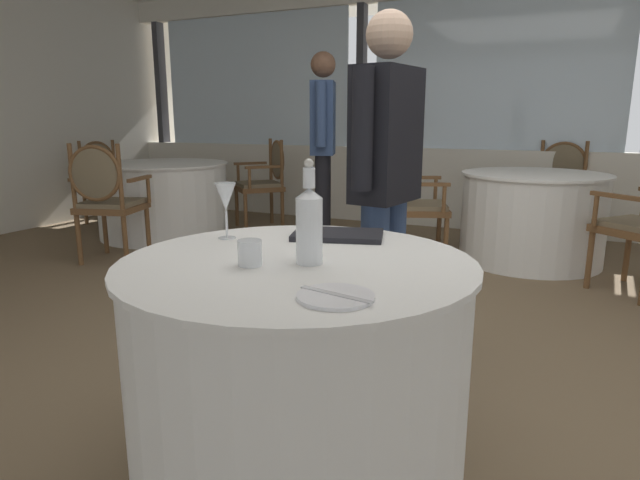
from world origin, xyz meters
TOP-DOWN VIEW (x-y plane):
  - ground_plane at (0.00, 0.00)m, footprint 11.81×11.81m
  - window_wall_far at (-0.00, 3.41)m, footprint 9.09×0.14m
  - foreground_table at (0.00, -1.00)m, footprint 1.12×1.12m
  - side_plate at (0.25, -1.29)m, footprint 0.19×0.19m
  - butter_knife at (0.25, -1.29)m, footprint 0.21×0.06m
  - water_bottle at (0.05, -1.02)m, footprint 0.08×0.08m
  - wine_glass at (-0.37, -0.83)m, footprint 0.08×0.08m
  - water_tumbler at (-0.10, -1.11)m, footprint 0.07×0.07m
  - menu_book at (-0.01, -0.65)m, footprint 0.37×0.29m
  - background_table_0 at (0.53, 2.23)m, footprint 1.16×1.16m
  - dining_chair_0_1 at (0.70, 3.22)m, footprint 0.59×0.54m
  - dining_chair_0_2 at (-0.41, 1.88)m, footprint 0.59×0.63m
  - background_table_1 at (-2.92, 1.79)m, footprint 1.30×1.30m
  - dining_chair_1_0 at (-2.18, 2.56)m, footprint 0.66×0.66m
  - dining_chair_1_1 at (-3.97, 2.04)m, footprint 0.56×0.61m
  - dining_chair_1_2 at (-2.62, 0.75)m, footprint 0.62×0.57m
  - diner_person_0 at (-0.01, -0.09)m, footprint 0.26×0.52m
  - diner_person_1 at (-1.26, 2.01)m, footprint 0.31×0.51m

SIDE VIEW (x-z plane):
  - ground_plane at x=0.00m, z-range 0.00..0.00m
  - foreground_table at x=0.00m, z-range 0.00..0.74m
  - background_table_0 at x=0.53m, z-range 0.00..0.74m
  - background_table_1 at x=-2.92m, z-range 0.00..0.74m
  - dining_chair_0_2 at x=-0.41m, z-range 0.08..0.97m
  - dining_chair_1_1 at x=-3.97m, z-range 0.08..1.01m
  - dining_chair_0_1 at x=0.70m, z-range 0.07..1.03m
  - dining_chair_1_0 at x=-2.18m, z-range 0.08..1.03m
  - dining_chair_1_2 at x=-2.62m, z-range 0.08..1.06m
  - side_plate at x=0.25m, z-range 0.74..0.75m
  - menu_book at x=-0.01m, z-range 0.74..0.76m
  - butter_knife at x=0.25m, z-range 0.74..0.75m
  - water_tumbler at x=-0.10m, z-range 0.74..0.81m
  - water_bottle at x=0.05m, z-range 0.70..1.02m
  - wine_glass at x=-0.37m, z-range 0.78..0.99m
  - diner_person_0 at x=-0.01m, z-range 0.11..1.73m
  - diner_person_1 at x=-1.26m, z-range 0.13..1.86m
  - window_wall_far at x=0.00m, z-range -0.26..2.37m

